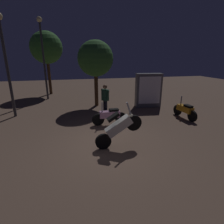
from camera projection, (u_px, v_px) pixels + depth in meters
ground_plane at (108, 146)px, 6.34m from camera, size 40.00×40.00×0.00m
motorcycle_white_foreground at (119, 128)px, 6.06m from camera, size 1.66×0.32×1.63m
motorcycle_orange_parked_left at (185, 110)px, 9.08m from camera, size 0.40×1.66×1.11m
motorcycle_pink_parked_right at (110, 116)px, 8.23m from camera, size 1.66×0.32×1.11m
person_rider_beside at (105, 97)px, 9.44m from camera, size 0.39×0.63×1.68m
streetlamp_near at (5, 54)px, 8.56m from camera, size 0.36×0.36×5.04m
streetlamp_far at (43, 50)px, 12.34m from camera, size 0.36×0.36×5.65m
tree_center_bg at (46, 48)px, 14.10m from camera, size 2.54×2.54×5.04m
tree_right_bg at (95, 59)px, 10.75m from camera, size 2.19×2.19×4.06m
kiosk_billboard at (148, 90)px, 11.05m from camera, size 1.65×0.71×2.10m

